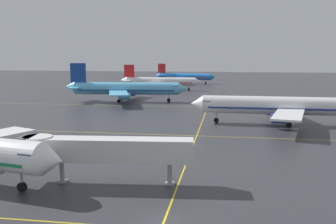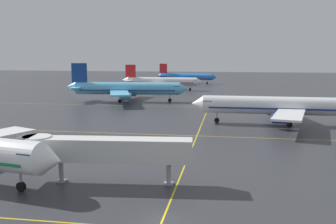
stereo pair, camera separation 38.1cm
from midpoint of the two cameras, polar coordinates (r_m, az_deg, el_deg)
ground_plane at (r=36.88m, az=-0.81°, el=-15.76°), size 600.00×600.00×0.00m
airliner_second_row at (r=86.33m, az=16.33°, el=0.88°), size 38.70×33.49×12.07m
airliner_third_row at (r=124.19m, az=-6.52°, el=3.48°), size 39.71×34.08×12.34m
airliner_far_left_stand at (r=162.96m, az=-1.30°, el=4.55°), size 34.54×29.82×10.75m
airliner_far_right_stand at (r=201.92m, az=2.35°, el=5.28°), size 32.64×27.80×10.17m
taxiway_markings at (r=72.25m, az=4.14°, el=-3.56°), size 146.62×129.64×0.01m
jet_bridge at (r=46.21m, az=-11.19°, el=-5.52°), size 20.73×4.69×5.58m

